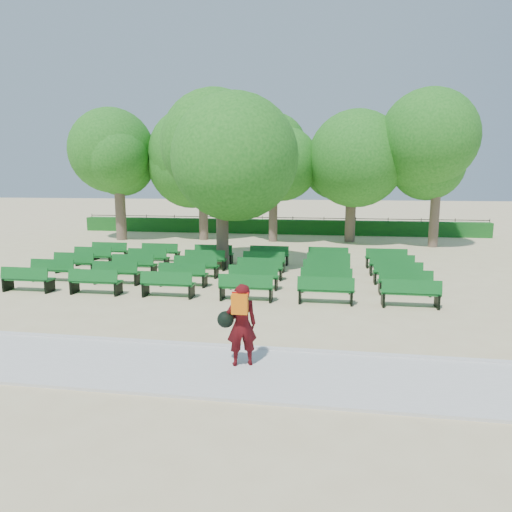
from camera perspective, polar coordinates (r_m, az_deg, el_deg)
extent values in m
plane|color=#CFBB89|center=(15.92, -3.00, -3.21)|extent=(120.00, 120.00, 0.00)
cube|color=silver|center=(9.13, -12.90, -13.30)|extent=(30.00, 2.20, 0.06)
cube|color=silver|center=(10.12, -10.46, -10.75)|extent=(30.00, 0.12, 0.10)
cube|color=#16581B|center=(29.52, 2.61, 3.69)|extent=(26.00, 0.70, 0.90)
cube|color=#105D1F|center=(16.38, -3.54, -1.41)|extent=(1.62, 0.53, 0.05)
cube|color=#105D1F|center=(16.16, -3.69, -0.77)|extent=(1.60, 0.20, 0.37)
cylinder|color=brown|center=(18.24, -4.23, 3.58)|extent=(0.49, 0.49, 3.23)
ellipsoid|color=#27741F|center=(18.16, -4.35, 12.71)|extent=(4.67, 4.67, 4.20)
imported|color=#460A0D|center=(8.64, -1.81, -8.58)|extent=(0.67, 0.55, 1.58)
cube|color=orange|center=(8.34, -2.06, -6.01)|extent=(0.29, 0.15, 0.37)
sphere|color=black|center=(8.62, -3.82, -7.92)|extent=(0.32, 0.32, 0.32)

